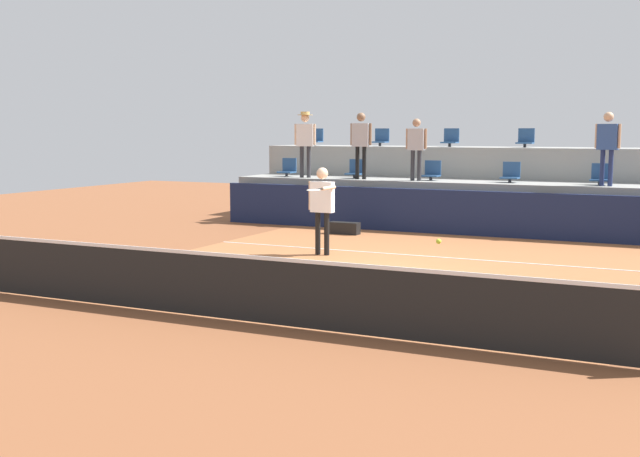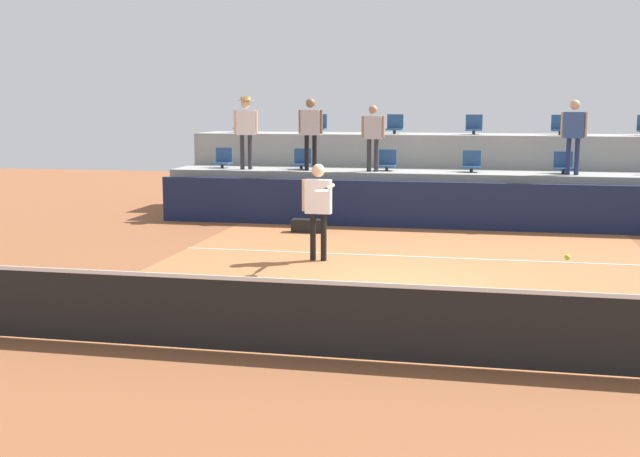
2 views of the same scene
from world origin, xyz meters
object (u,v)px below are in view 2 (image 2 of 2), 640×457
stadium_chair_upper_far_left (243,125)px  spectator_in_white (311,127)px  stadium_chair_lower_mid_left (387,162)px  stadium_chair_upper_mid_right (474,126)px  spectator_with_hat (246,124)px  equipment_bag (308,226)px  spectator_in_grey (373,132)px  stadium_chair_upper_right (560,127)px  stadium_chair_lower_right (563,164)px  stadium_chair_lower_far_left (223,159)px  stadium_chair_upper_mid_left (395,126)px  tennis_player (318,201)px  tennis_ball (567,257)px  stadium_chair_lower_left (302,161)px  stadium_chair_lower_mid_right (472,163)px  stadium_chair_upper_left (318,125)px  spectator_leaning_on_rail (574,130)px

stadium_chair_upper_far_left → spectator_in_white: size_ratio=0.29×
stadium_chair_lower_mid_left → stadium_chair_upper_mid_right: bearing=40.9°
spectator_with_hat → equipment_bag: bearing=-43.6°
spectator_in_grey → equipment_bag: spectator_in_grey is taller
stadium_chair_upper_right → spectator_with_hat: (-7.83, -2.18, 0.07)m
spectator_in_white → spectator_in_grey: bearing=-0.0°
stadium_chair_lower_right → stadium_chair_upper_right: bearing=88.8°
spectator_with_hat → stadium_chair_lower_far_left: bearing=152.9°
stadium_chair_lower_mid_left → stadium_chair_upper_mid_left: stadium_chair_upper_mid_left is taller
tennis_player → spectator_in_white: 5.50m
stadium_chair_upper_mid_left → spectator_with_hat: 4.15m
tennis_ball → stadium_chair_lower_mid_left: bearing=107.8°
spectator_with_hat → spectator_in_white: spectator_with_hat is taller
stadium_chair_lower_left → equipment_bag: size_ratio=0.68×
tennis_ball → stadium_chair_lower_mid_right: bearing=97.1°
stadium_chair_lower_mid_right → spectator_with_hat: 5.72m
spectator_in_grey → tennis_ball: 10.81m
stadium_chair_upper_left → stadium_chair_upper_right: bearing=0.0°
stadium_chair_upper_left → spectator_leaning_on_rail: bearing=-18.5°
spectator_in_white → spectator_in_grey: spectator_in_white is taller
stadium_chair_lower_far_left → stadium_chair_upper_right: stadium_chair_upper_right is taller
stadium_chair_upper_right → spectator_in_grey: size_ratio=0.32×
stadium_chair_lower_mid_left → stadium_chair_upper_far_left: stadium_chair_upper_far_left is taller
stadium_chair_upper_mid_right → tennis_player: (-2.66, -7.39, -1.20)m
stadium_chair_lower_far_left → stadium_chair_lower_left: size_ratio=1.00×
stadium_chair_upper_far_left → stadium_chair_upper_left: bearing=0.0°
stadium_chair_lower_mid_right → spectator_leaning_on_rail: (2.32, -0.38, 0.84)m
stadium_chair_lower_left → stadium_chair_upper_mid_right: stadium_chair_upper_mid_right is taller
stadium_chair_upper_left → spectator_in_white: spectator_in_white is taller
stadium_chair_lower_far_left → equipment_bag: (2.80, -2.34, -1.31)m
tennis_player → spectator_in_grey: bearing=87.0°
stadium_chair_lower_right → spectator_in_white: bearing=-176.4°
stadium_chair_upper_mid_left → stadium_chair_upper_right: size_ratio=1.00×
stadium_chair_upper_right → tennis_ball: bearing=-94.2°
stadium_chair_upper_far_left → tennis_player: (3.71, -7.39, -1.20)m
spectator_with_hat → stadium_chair_upper_left: bearing=57.0°
tennis_player → spectator_leaning_on_rail: 7.31m
stadium_chair_upper_mid_left → spectator_leaning_on_rail: (4.43, -2.18, -0.01)m
stadium_chair_lower_far_left → tennis_player: 6.73m
spectator_with_hat → spectator_in_grey: bearing=0.0°
equipment_bag → stadium_chair_upper_far_left: bearing=124.0°
stadium_chair_upper_right → spectator_in_white: bearing=-160.4°
spectator_in_grey → spectator_leaning_on_rail: (4.71, 0.00, 0.09)m
stadium_chair_lower_left → spectator_with_hat: 1.69m
stadium_chair_upper_far_left → tennis_ball: stadium_chair_upper_far_left is taller
stadium_chair_lower_left → stadium_chair_lower_right: size_ratio=1.00×
spectator_in_grey → spectator_leaning_on_rail: 4.72m
stadium_chair_upper_far_left → spectator_in_grey: 4.54m
stadium_chair_upper_left → stadium_chair_upper_mid_right: (4.21, 0.00, 0.00)m
spectator_leaning_on_rail → spectator_with_hat: bearing=180.0°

